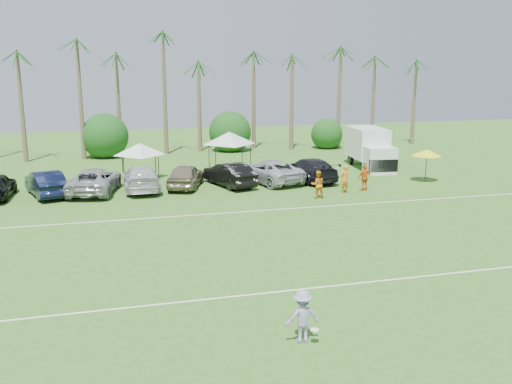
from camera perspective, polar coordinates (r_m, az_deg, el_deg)
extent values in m
plane|color=#36671F|center=(20.10, 4.42, -11.99)|extent=(120.00, 120.00, 0.00)
cube|color=white|center=(21.83, 2.65, -9.89)|extent=(80.00, 0.10, 0.01)
cube|color=white|center=(32.88, -3.74, -2.15)|extent=(80.00, 0.10, 0.01)
cone|color=brown|center=(55.60, -21.31, 8.26)|extent=(0.44, 0.44, 10.00)
cone|color=brown|center=(55.30, -17.18, 9.05)|extent=(0.44, 0.44, 11.00)
cone|color=brown|center=(55.41, -12.92, 7.74)|extent=(0.44, 0.44, 8.00)
cone|color=brown|center=(55.68, -8.79, 8.45)|extent=(0.44, 0.44, 9.00)
cone|color=brown|center=(56.24, -4.70, 9.10)|extent=(0.44, 0.44, 10.00)
cone|color=brown|center=(57.07, -0.70, 9.69)|extent=(0.44, 0.44, 11.00)
cone|color=brown|center=(58.61, 4.09, 8.27)|extent=(0.44, 0.44, 8.00)
cone|color=brown|center=(60.40, 8.63, 8.76)|extent=(0.44, 0.44, 9.00)
cone|color=brown|center=(62.55, 12.90, 9.17)|extent=(0.44, 0.44, 10.00)
cone|color=brown|center=(64.49, 16.11, 9.54)|extent=(0.44, 0.44, 11.00)
cylinder|color=brown|center=(56.71, -14.82, 4.39)|extent=(0.30, 0.30, 1.40)
sphere|color=#124314|center=(56.58, -14.88, 5.49)|extent=(4.00, 4.00, 4.00)
cylinder|color=brown|center=(58.02, -2.86, 4.96)|extent=(0.30, 0.30, 1.40)
sphere|color=#124314|center=(57.88, -2.87, 6.04)|extent=(4.00, 4.00, 4.00)
cylinder|color=brown|center=(60.91, 6.41, 5.26)|extent=(0.30, 0.30, 1.40)
sphere|color=#124314|center=(60.78, 6.43, 6.29)|extent=(4.00, 4.00, 4.00)
imported|color=orange|center=(38.44, 8.84, 1.31)|extent=(0.81, 0.69, 1.88)
imported|color=orange|center=(36.66, 6.19, 0.76)|extent=(0.94, 0.78, 1.78)
imported|color=orange|center=(39.29, 10.82, 1.42)|extent=(1.12, 0.60, 1.81)
cube|color=white|center=(48.72, 11.04, 4.87)|extent=(2.98, 4.81, 2.47)
cube|color=white|center=(45.93, 12.30, 3.11)|extent=(2.47, 2.03, 2.08)
cube|color=black|center=(45.29, 12.61, 2.59)|extent=(2.29, 0.56, 0.99)
cube|color=#E5590C|center=(49.21, 12.39, 4.36)|extent=(0.20, 1.57, 0.89)
cylinder|color=black|center=(45.87, 11.02, 2.41)|extent=(0.40, 0.92, 0.89)
cylinder|color=black|center=(46.56, 13.32, 2.45)|extent=(0.40, 0.92, 0.89)
cylinder|color=black|center=(49.75, 9.44, 3.25)|extent=(0.40, 0.92, 0.89)
cylinder|color=black|center=(50.39, 11.59, 3.28)|extent=(0.40, 0.92, 0.89)
cylinder|color=black|center=(42.34, -13.07, 2.10)|extent=(0.06, 0.06, 1.79)
cylinder|color=black|center=(42.49, -9.71, 2.28)|extent=(0.06, 0.06, 1.79)
cylinder|color=black|center=(44.79, -13.20, 2.65)|extent=(0.06, 0.06, 1.79)
cylinder|color=black|center=(44.94, -10.03, 2.82)|extent=(0.06, 0.06, 1.79)
pyramid|color=white|center=(43.35, -11.61, 4.81)|extent=(3.87, 3.87, 0.90)
cylinder|color=black|center=(45.25, -4.06, 3.21)|extent=(0.06, 0.06, 2.04)
cylinder|color=black|center=(45.88, -0.54, 3.37)|extent=(0.06, 0.06, 2.04)
cylinder|color=black|center=(48.03, -4.72, 3.74)|extent=(0.06, 0.06, 2.04)
cylinder|color=black|center=(48.62, -1.40, 3.89)|extent=(0.06, 0.06, 2.04)
pyramid|color=silver|center=(46.65, -2.70, 6.04)|extent=(4.41, 4.41, 1.02)
cylinder|color=black|center=(43.41, 16.63, 2.39)|extent=(0.05, 0.05, 2.15)
cone|color=yellow|center=(43.25, 16.72, 3.79)|extent=(2.15, 2.15, 0.49)
imported|color=#968BC6|center=(17.86, 4.66, -12.31)|extent=(1.09, 0.65, 1.67)
cylinder|color=white|center=(17.91, 5.88, -13.55)|extent=(0.27, 0.27, 0.03)
imported|color=black|center=(39.55, -20.29, 0.83)|extent=(3.17, 5.37, 1.67)
imported|color=#9B9EA1|center=(39.45, -15.86, 1.10)|extent=(3.94, 6.45, 1.67)
imported|color=silver|center=(39.58, -11.43, 1.37)|extent=(2.36, 5.77, 1.67)
imported|color=#787157|center=(39.94, -7.05, 1.63)|extent=(3.48, 5.28, 1.67)
imported|color=black|center=(40.22, -2.68, 1.79)|extent=(3.13, 5.37, 1.67)
imported|color=#B6B9C0|center=(41.39, 1.32, 2.10)|extent=(4.41, 6.56, 1.67)
imported|color=black|center=(42.24, 5.36, 2.26)|extent=(3.05, 6.01, 1.67)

